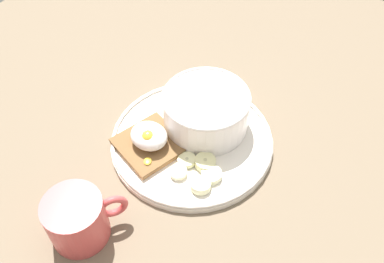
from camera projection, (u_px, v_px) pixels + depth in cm
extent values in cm
cube|color=#75634E|center=(192.00, 147.00, 72.13)|extent=(120.00, 120.00, 2.00)
cylinder|color=white|center=(192.00, 141.00, 70.99)|extent=(26.77, 26.77, 1.00)
torus|color=white|center=(192.00, 138.00, 70.38)|extent=(26.57, 26.57, 0.60)
cylinder|color=white|center=(205.00, 111.00, 70.25)|extent=(14.14, 14.14, 6.57)
torus|color=white|center=(206.00, 97.00, 67.75)|extent=(14.34, 14.34, 0.60)
cylinder|color=white|center=(205.00, 113.00, 70.62)|extent=(12.74, 12.74, 5.20)
ellipsoid|color=white|center=(206.00, 103.00, 68.79)|extent=(12.10, 12.10, 1.20)
ellipsoid|color=#986343|center=(200.00, 103.00, 68.30)|extent=(1.82, 1.84, 0.68)
ellipsoid|color=beige|center=(204.00, 110.00, 67.20)|extent=(2.07, 2.26, 0.82)
ellipsoid|color=#C9B795|center=(202.00, 100.00, 68.73)|extent=(2.05, 1.52, 0.80)
ellipsoid|color=#AC8156|center=(212.00, 97.00, 69.33)|extent=(1.35, 1.13, 0.50)
ellipsoid|color=tan|center=(213.00, 104.00, 68.26)|extent=(1.41, 0.96, 0.58)
ellipsoid|color=#D4BA8B|center=(199.00, 119.00, 66.19)|extent=(0.81, 1.21, 0.51)
cube|color=brown|center=(150.00, 143.00, 68.91)|extent=(11.89, 11.89, 0.30)
cube|color=#A77646|center=(150.00, 145.00, 69.23)|extent=(11.66, 11.66, 1.02)
ellipsoid|color=white|center=(149.00, 136.00, 67.54)|extent=(6.16, 5.37, 3.41)
sphere|color=yellow|center=(148.00, 137.00, 66.37)|extent=(2.25, 2.25, 2.25)
ellipsoid|color=yellow|center=(148.00, 161.00, 66.20)|extent=(1.84, 1.92, 0.36)
cylinder|color=beige|center=(178.00, 172.00, 65.68)|extent=(3.43, 3.46, 1.11)
cylinder|color=#B8B293|center=(178.00, 171.00, 65.31)|extent=(0.62, 0.62, 0.14)
cylinder|color=#EDECBC|center=(212.00, 175.00, 65.32)|extent=(4.24, 4.27, 1.25)
cylinder|color=#B9B892|center=(212.00, 173.00, 64.91)|extent=(0.76, 0.76, 0.15)
cylinder|color=#F2F1BA|center=(187.00, 160.00, 67.23)|extent=(3.73, 3.69, 1.12)
cylinder|color=#BDBC91|center=(187.00, 159.00, 66.92)|extent=(0.67, 0.66, 0.17)
cylinder|color=beige|center=(201.00, 185.00, 64.01)|extent=(4.33, 4.38, 1.50)
cylinder|color=#B5B48C|center=(201.00, 183.00, 63.62)|extent=(0.77, 0.78, 0.21)
cylinder|color=beige|center=(205.00, 162.00, 66.70)|extent=(3.61, 3.53, 1.53)
cylinder|color=#B7B383|center=(205.00, 160.00, 66.21)|extent=(0.64, 0.63, 0.16)
cylinder|color=#D95050|center=(76.00, 220.00, 57.91)|extent=(8.23, 8.23, 7.55)
cylinder|color=#3A2112|center=(72.00, 209.00, 55.72)|extent=(7.00, 7.00, 0.40)
torus|color=#D95050|center=(113.00, 206.00, 58.80)|extent=(3.25, 4.14, 4.32)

